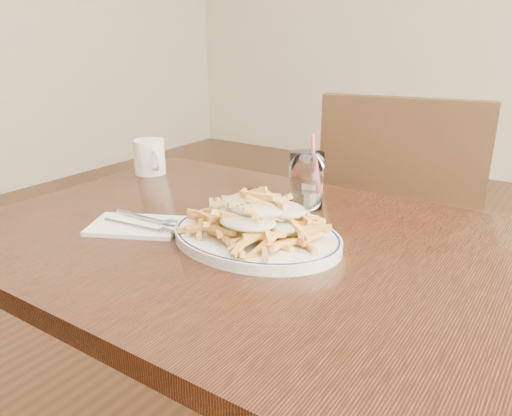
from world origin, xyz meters
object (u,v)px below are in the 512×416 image
Objects in this scene: table at (263,275)px; fries_plate at (256,237)px; chair_far at (398,231)px; water_glass at (306,183)px; loaded_fries at (256,211)px; coffee_mug at (150,157)px.

table is 0.09m from fries_plate.
fries_plate is at bearing -94.67° from chair_far.
water_glass is at bearing 95.15° from fries_plate.
chair_far is 2.47× the size of fries_plate.
loaded_fries and coffee_mug have the same top height.
coffee_mug is (-0.52, 0.24, -0.02)m from loaded_fries.
water_glass is at bearing -0.21° from coffee_mug.
loaded_fries is at bearing -24.50° from coffee_mug.
water_glass is 1.47× the size of coffee_mug.
loaded_fries reaches higher than table.
chair_far is 3.32× the size of loaded_fries.
coffee_mug reaches higher than fries_plate.
chair_far is 5.61× the size of water_glass.
fries_plate is at bearing -24.50° from coffee_mug.
chair_far is at bearing 38.78° from coffee_mug.
coffee_mug reaches higher than table.
loaded_fries is 2.49× the size of coffee_mug.
loaded_fries is (-0.00, -0.00, 0.05)m from fries_plate.
loaded_fries is 1.69× the size of water_glass.
chair_far is 0.78m from coffee_mug.
water_glass is (-0.02, 0.21, 0.13)m from table.
fries_plate is 0.57m from coffee_mug.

